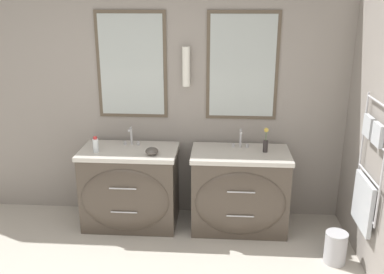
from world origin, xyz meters
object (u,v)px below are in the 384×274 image
at_px(vanity_right, 239,191).
at_px(toiletry_bottle, 96,145).
at_px(waste_bin, 336,247).
at_px(flower_vase, 266,142).
at_px(amenity_bowl, 152,151).
at_px(vanity_left, 130,188).

height_order(vanity_right, toiletry_bottle, toiletry_bottle).
xyz_separation_m(vanity_right, waste_bin, (0.85, -0.55, -0.27)).
distance_m(vanity_right, flower_vase, 0.57).
bearing_deg(toiletry_bottle, flower_vase, 3.96).
bearing_deg(vanity_right, flower_vase, 13.74).
bearing_deg(flower_vase, amenity_bowl, -171.65).
relative_size(toiletry_bottle, waste_bin, 0.54).
relative_size(vanity_right, waste_bin, 3.30).
height_order(vanity_left, toiletry_bottle, toiletry_bottle).
bearing_deg(toiletry_bottle, waste_bin, -12.04).
bearing_deg(flower_vase, vanity_right, -166.26).
height_order(vanity_left, waste_bin, vanity_left).
relative_size(vanity_left, toiletry_bottle, 6.16).
bearing_deg(toiletry_bottle, vanity_left, 10.48).
distance_m(vanity_right, toiletry_bottle, 1.52).
xyz_separation_m(flower_vase, waste_bin, (0.61, -0.61, -0.78)).
relative_size(vanity_left, amenity_bowl, 7.81).
xyz_separation_m(vanity_right, amenity_bowl, (-0.87, -0.10, 0.45)).
bearing_deg(amenity_bowl, toiletry_bottle, 175.30).
height_order(amenity_bowl, waste_bin, amenity_bowl).
bearing_deg(toiletry_bottle, amenity_bowl, -4.70).
bearing_deg(waste_bin, vanity_right, 147.35).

